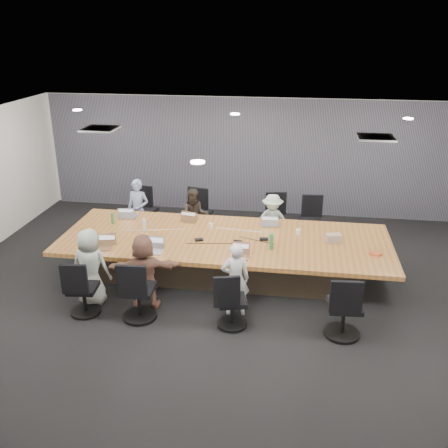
# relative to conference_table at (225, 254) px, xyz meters

# --- Properties ---
(floor) EXTENTS (10.00, 8.00, 0.00)m
(floor) POSITION_rel_conference_table_xyz_m (0.00, -0.50, -0.40)
(floor) COLOR black
(floor) RESTS_ON ground
(ceiling) EXTENTS (10.00, 8.00, 0.00)m
(ceiling) POSITION_rel_conference_table_xyz_m (0.00, -0.50, 2.40)
(ceiling) COLOR white
(ceiling) RESTS_ON wall_back
(wall_back) EXTENTS (10.00, 0.00, 2.80)m
(wall_back) POSITION_rel_conference_table_xyz_m (0.00, 3.50, 1.00)
(wall_back) COLOR silver
(wall_back) RESTS_ON ground
(wall_front) EXTENTS (10.00, 0.00, 2.80)m
(wall_front) POSITION_rel_conference_table_xyz_m (0.00, -4.50, 1.00)
(wall_front) COLOR silver
(wall_front) RESTS_ON ground
(curtain) EXTENTS (9.80, 0.04, 2.80)m
(curtain) POSITION_rel_conference_table_xyz_m (0.00, 3.42, 1.00)
(curtain) COLOR slate
(curtain) RESTS_ON ground
(conference_table) EXTENTS (6.00, 2.20, 0.74)m
(conference_table) POSITION_rel_conference_table_xyz_m (0.00, 0.00, 0.00)
(conference_table) COLOR #413427
(conference_table) RESTS_ON ground
(chair_0) EXTENTS (0.73, 0.73, 0.88)m
(chair_0) POSITION_rel_conference_table_xyz_m (-2.08, 1.70, 0.04)
(chair_0) COLOR black
(chair_0) RESTS_ON ground
(chair_1) EXTENTS (0.71, 0.71, 0.88)m
(chair_1) POSITION_rel_conference_table_xyz_m (-0.84, 1.70, 0.04)
(chair_1) COLOR black
(chair_1) RESTS_ON ground
(chair_2) EXTENTS (0.66, 0.66, 0.84)m
(chair_2) POSITION_rel_conference_table_xyz_m (0.79, 1.70, 0.02)
(chair_2) COLOR black
(chair_2) RESTS_ON ground
(chair_3) EXTENTS (0.60, 0.60, 0.81)m
(chair_3) POSITION_rel_conference_table_xyz_m (1.58, 1.70, 0.01)
(chair_3) COLOR black
(chair_3) RESTS_ON ground
(chair_4) EXTENTS (0.56, 0.56, 0.76)m
(chair_4) POSITION_rel_conference_table_xyz_m (-2.04, -1.70, -0.02)
(chair_4) COLOR black
(chair_4) RESTS_ON ground
(chair_5) EXTENTS (0.61, 0.61, 0.86)m
(chair_5) POSITION_rel_conference_table_xyz_m (-1.12, -1.70, 0.03)
(chair_5) COLOR black
(chair_5) RESTS_ON ground
(chair_6) EXTENTS (0.60, 0.60, 0.73)m
(chair_6) POSITION_rel_conference_table_xyz_m (0.37, -1.70, -0.03)
(chair_6) COLOR black
(chair_6) RESTS_ON ground
(chair_7) EXTENTS (0.62, 0.62, 0.85)m
(chair_7) POSITION_rel_conference_table_xyz_m (2.05, -1.70, 0.03)
(chair_7) COLOR black
(chair_7) RESTS_ON ground
(person_0) EXTENTS (0.53, 0.38, 1.34)m
(person_0) POSITION_rel_conference_table_xyz_m (-2.08, 1.35, 0.27)
(person_0) COLOR #8596C1
(person_0) RESTS_ON ground
(laptop_0) EXTENTS (0.35, 0.26, 0.02)m
(laptop_0) POSITION_rel_conference_table_xyz_m (-2.08, 0.80, 0.35)
(laptop_0) COLOR #B2B2B7
(laptop_0) RESTS_ON conference_table
(person_1) EXTENTS (0.67, 0.58, 1.20)m
(person_1) POSITION_rel_conference_table_xyz_m (-0.84, 1.35, 0.20)
(person_1) COLOR #342C25
(person_1) RESTS_ON ground
(laptop_1) EXTENTS (0.36, 0.27, 0.02)m
(laptop_1) POSITION_rel_conference_table_xyz_m (-0.84, 0.80, 0.35)
(laptop_1) COLOR #8C6647
(laptop_1) RESTS_ON conference_table
(person_2) EXTENTS (0.75, 0.44, 1.16)m
(person_2) POSITION_rel_conference_table_xyz_m (0.79, 1.35, 0.18)
(person_2) COLOR #B7C9BA
(person_2) RESTS_ON ground
(laptop_2) EXTENTS (0.34, 0.25, 0.02)m
(laptop_2) POSITION_rel_conference_table_xyz_m (0.79, 0.80, 0.35)
(laptop_2) COLOR #B2B2B7
(laptop_2) RESTS_ON conference_table
(person_4) EXTENTS (0.67, 0.45, 1.32)m
(person_4) POSITION_rel_conference_table_xyz_m (-2.04, -1.35, 0.26)
(person_4) COLOR #A0A89F
(person_4) RESTS_ON ground
(laptop_4) EXTENTS (0.35, 0.28, 0.02)m
(laptop_4) POSITION_rel_conference_table_xyz_m (-2.04, -0.80, 0.35)
(laptop_4) COLOR #8C6647
(laptop_4) RESTS_ON conference_table
(person_5) EXTENTS (1.25, 0.65, 1.29)m
(person_5) POSITION_rel_conference_table_xyz_m (-1.12, -1.35, 0.24)
(person_5) COLOR brown
(person_5) RESTS_ON ground
(laptop_5) EXTENTS (0.34, 0.24, 0.02)m
(laptop_5) POSITION_rel_conference_table_xyz_m (-1.12, -0.80, 0.35)
(laptop_5) COLOR #B2B2B7
(laptop_5) RESTS_ON conference_table
(person_6) EXTENTS (0.52, 0.40, 1.25)m
(person_6) POSITION_rel_conference_table_xyz_m (0.37, -1.35, 0.22)
(person_6) COLOR silver
(person_6) RESTS_ON ground
(laptop_6) EXTENTS (0.30, 0.21, 0.02)m
(laptop_6) POSITION_rel_conference_table_xyz_m (0.37, -0.80, 0.35)
(laptop_6) COLOR #8C6647
(laptop_6) RESTS_ON conference_table
(bottle_green_left) EXTENTS (0.07, 0.07, 0.22)m
(bottle_green_left) POSITION_rel_conference_table_xyz_m (-2.27, 0.35, 0.45)
(bottle_green_left) COLOR #337C3E
(bottle_green_left) RESTS_ON conference_table
(bottle_green_right) EXTENTS (0.09, 0.09, 0.28)m
(bottle_green_right) POSITION_rel_conference_table_xyz_m (0.87, -0.36, 0.48)
(bottle_green_right) COLOR #337C3E
(bottle_green_right) RESTS_ON conference_table
(bottle_clear) EXTENTS (0.08, 0.08, 0.22)m
(bottle_clear) POSITION_rel_conference_table_xyz_m (-1.56, 0.13, 0.45)
(bottle_clear) COLOR silver
(bottle_clear) RESTS_ON conference_table
(cup_white_far) EXTENTS (0.08, 0.08, 0.09)m
(cup_white_far) POSITION_rel_conference_table_xyz_m (-0.33, 0.42, 0.39)
(cup_white_far) COLOR white
(cup_white_far) RESTS_ON conference_table
(cup_white_near) EXTENTS (0.10, 0.10, 0.10)m
(cup_white_near) POSITION_rel_conference_table_xyz_m (1.33, 0.36, 0.39)
(cup_white_near) COLOR white
(cup_white_near) RESTS_ON conference_table
(mug_brown) EXTENTS (0.12, 0.12, 0.11)m
(mug_brown) POSITION_rel_conference_table_xyz_m (-2.48, -0.29, 0.40)
(mug_brown) COLOR brown
(mug_brown) RESTS_ON conference_table
(mic_left) EXTENTS (0.17, 0.14, 0.03)m
(mic_left) POSITION_rel_conference_table_xyz_m (-0.44, -0.20, 0.35)
(mic_left) COLOR black
(mic_left) RESTS_ON conference_table
(mic_right) EXTENTS (0.17, 0.12, 0.03)m
(mic_right) POSITION_rel_conference_table_xyz_m (0.71, 0.01, 0.35)
(mic_right) COLOR black
(mic_right) RESTS_ON conference_table
(stapler) EXTENTS (0.15, 0.05, 0.06)m
(stapler) POSITION_rel_conference_table_xyz_m (0.27, -0.21, 0.37)
(stapler) COLOR black
(stapler) RESTS_ON conference_table
(canvas_bag) EXTENTS (0.30, 0.23, 0.14)m
(canvas_bag) POSITION_rel_conference_table_xyz_m (1.96, 0.12, 0.41)
(canvas_bag) COLOR tan
(canvas_bag) RESTS_ON conference_table
(snack_packet) EXTENTS (0.22, 0.20, 0.04)m
(snack_packet) POSITION_rel_conference_table_xyz_m (2.64, -0.34, 0.36)
(snack_packet) COLOR #C75028
(snack_packet) RESTS_ON conference_table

